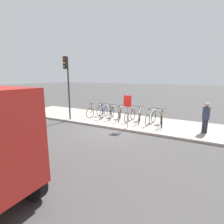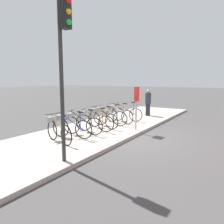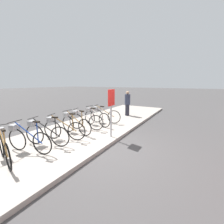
# 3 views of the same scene
# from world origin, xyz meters

# --- Properties ---
(ground_plane) EXTENTS (120.00, 120.00, 0.00)m
(ground_plane) POSITION_xyz_m (0.00, 0.00, 0.00)
(ground_plane) COLOR #423F3F
(sidewalk) EXTENTS (16.91, 3.58, 0.12)m
(sidewalk) POSITION_xyz_m (0.00, 1.79, 0.06)
(sidewalk) COLOR #9E9389
(sidewalk) RESTS_ON ground_plane
(parked_bicycle_0) EXTENTS (0.59, 1.55, 0.99)m
(parked_bicycle_0) POSITION_xyz_m (-2.26, 1.76, 0.56)
(parked_bicycle_0) COLOR black
(parked_bicycle_0) RESTS_ON sidewalk
(parked_bicycle_1) EXTENTS (0.51, 1.58, 0.99)m
(parked_bicycle_1) POSITION_xyz_m (-1.63, 1.80, 0.56)
(parked_bicycle_1) COLOR black
(parked_bicycle_1) RESTS_ON sidewalk
(parked_bicycle_2) EXTENTS (0.62, 1.54, 0.99)m
(parked_bicycle_2) POSITION_xyz_m (-1.05, 1.78, 0.56)
(parked_bicycle_2) COLOR black
(parked_bicycle_2) RESTS_ON sidewalk
(parked_bicycle_3) EXTENTS (0.67, 1.52, 0.99)m
(parked_bicycle_3) POSITION_xyz_m (-0.40, 1.69, 0.56)
(parked_bicycle_3) COLOR black
(parked_bicycle_3) RESTS_ON sidewalk
(parked_bicycle_4) EXTENTS (0.46, 1.61, 0.99)m
(parked_bicycle_4) POSITION_xyz_m (0.32, 1.78, 0.56)
(parked_bicycle_4) COLOR black
(parked_bicycle_4) RESTS_ON sidewalk
(parked_bicycle_5) EXTENTS (0.59, 1.55, 0.99)m
(parked_bicycle_5) POSITION_xyz_m (0.93, 1.79, 0.56)
(parked_bicycle_5) COLOR black
(parked_bicycle_5) RESTS_ON sidewalk
(parked_bicycle_6) EXTENTS (0.46, 1.60, 0.99)m
(parked_bicycle_6) POSITION_xyz_m (1.68, 1.73, 0.56)
(parked_bicycle_6) COLOR black
(parked_bicycle_6) RESTS_ON sidewalk
(parked_bicycle_7) EXTENTS (0.57, 1.56, 0.99)m
(parked_bicycle_7) POSITION_xyz_m (2.29, 1.66, 0.56)
(parked_bicycle_7) COLOR black
(parked_bicycle_7) RESTS_ON sidewalk
(pedestrian) EXTENTS (0.34, 0.34, 1.53)m
(pedestrian) POSITION_xyz_m (4.52, 1.33, 0.92)
(pedestrian) COLOR #23232D
(pedestrian) RESTS_ON sidewalk
(sign_post) EXTENTS (0.44, 0.07, 1.80)m
(sign_post) POSITION_xyz_m (0.74, 0.29, 1.35)
(sign_post) COLOR #99999E
(sign_post) RESTS_ON sidewalk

